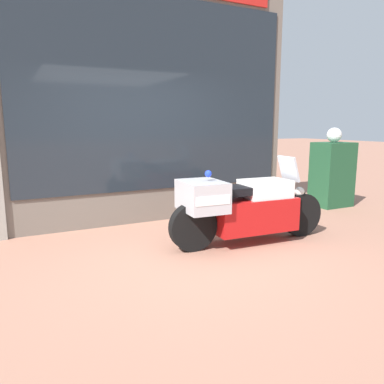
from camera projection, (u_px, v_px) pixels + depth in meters
ground_plane at (184, 257)px, 4.59m from camera, size 60.00×60.00×0.00m
shop_building at (104, 97)px, 5.80m from camera, size 5.73×0.55×4.02m
window_display at (154, 191)px, 6.47m from camera, size 4.34×0.30×1.96m
paramedic_motorcycle at (242, 207)px, 5.02m from camera, size 2.34×0.69×1.17m
utility_cabinet at (332, 174)px, 7.39m from camera, size 0.72×0.55×1.26m
white_helmet at (334, 135)px, 7.27m from camera, size 0.28×0.28×0.28m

